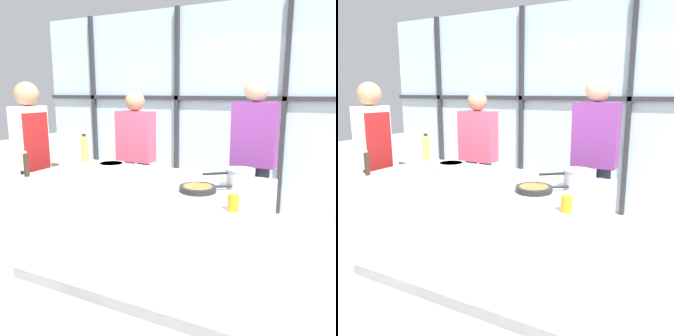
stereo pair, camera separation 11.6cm
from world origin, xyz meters
TOP-DOWN VIEW (x-y plane):
  - ground_plane at (0.00, 0.00)m, footprint 18.00×18.00m
  - back_window_wall at (0.00, 2.35)m, footprint 6.40×0.10m
  - demo_island at (0.00, -0.00)m, footprint 2.07×1.07m
  - chef at (-1.36, 0.08)m, footprint 0.24×0.36m
  - spectator_far_left at (-0.70, 1.04)m, footprint 0.45×0.23m
  - spectator_center_left at (0.70, 1.04)m, footprint 0.44×0.25m
  - frying_pan at (0.58, -0.12)m, footprint 0.44×0.36m
  - saucepan at (0.82, 0.12)m, footprint 0.35×0.31m
  - white_plate at (-0.42, -0.07)m, footprint 0.25×0.25m
  - mixing_bowl at (-0.44, 0.19)m, footprint 0.27×0.27m
  - oil_bottle at (-0.94, 0.41)m, footprint 0.07×0.07m
  - pepper_grinder at (-0.95, -0.36)m, footprint 0.05×0.05m
  - juice_glass_near at (0.94, -0.44)m, footprint 0.07×0.07m

SIDE VIEW (x-z plane):
  - ground_plane at x=0.00m, z-range 0.00..0.00m
  - demo_island at x=0.00m, z-range 0.00..0.90m
  - white_plate at x=-0.42m, z-range 0.90..0.91m
  - spectator_far_left at x=-0.70m, z-range 0.11..1.74m
  - frying_pan at x=0.58m, z-range 0.90..0.94m
  - mixing_bowl at x=-0.44m, z-range 0.90..0.97m
  - juice_glass_near at x=0.94m, z-range 0.90..1.01m
  - saucepan at x=0.82m, z-range 0.90..1.05m
  - pepper_grinder at x=-0.95m, z-range 0.89..1.12m
  - chef at x=-1.36m, z-range 0.15..1.88m
  - spectator_center_left at x=0.70m, z-range 0.13..1.91m
  - oil_bottle at x=-0.94m, z-range 0.89..1.19m
  - back_window_wall at x=0.00m, z-range 0.00..2.80m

